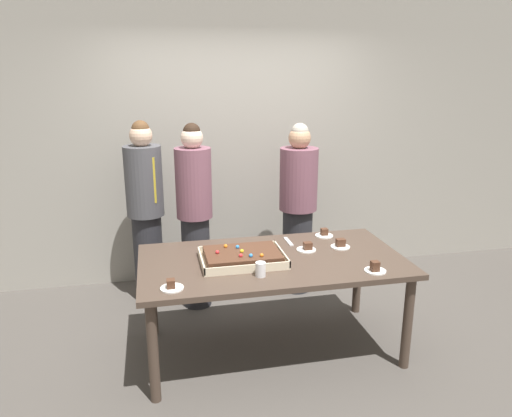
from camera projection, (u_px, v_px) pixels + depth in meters
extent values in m
plane|color=#4C4742|center=(271.00, 348.00, 3.78)|extent=(12.00, 12.00, 0.00)
cube|color=#9E998E|center=(234.00, 132.00, 4.87)|extent=(8.00, 0.12, 3.00)
cube|color=#47382D|center=(272.00, 261.00, 3.57)|extent=(1.95, 1.03, 0.04)
cylinder|color=#47382D|center=(153.00, 352.00, 3.09)|extent=(0.07, 0.07, 0.71)
cylinder|color=#47382D|center=(408.00, 323.00, 3.45)|extent=(0.07, 0.07, 0.71)
cylinder|color=#47382D|center=(152.00, 293.00, 3.91)|extent=(0.07, 0.07, 0.71)
cylinder|color=#47382D|center=(358.00, 274.00, 4.27)|extent=(0.07, 0.07, 0.71)
cube|color=beige|center=(242.00, 261.00, 3.51)|extent=(0.61, 0.44, 0.01)
cube|color=beige|center=(248.00, 268.00, 3.30)|extent=(0.61, 0.01, 0.05)
cube|color=beige|center=(237.00, 247.00, 3.71)|extent=(0.61, 0.01, 0.05)
cube|color=beige|center=(201.00, 260.00, 3.44)|extent=(0.01, 0.44, 0.05)
cube|color=beige|center=(282.00, 254.00, 3.57)|extent=(0.01, 0.44, 0.05)
cube|color=#4C2D1E|center=(242.00, 256.00, 3.50)|extent=(0.54, 0.37, 0.07)
sphere|color=orange|center=(262.00, 255.00, 3.40)|extent=(0.03, 0.03, 0.03)
sphere|color=red|center=(217.00, 252.00, 3.46)|extent=(0.03, 0.03, 0.03)
sphere|color=#2D84E0|center=(237.00, 247.00, 3.56)|extent=(0.03, 0.03, 0.03)
sphere|color=yellow|center=(242.00, 251.00, 3.48)|extent=(0.03, 0.03, 0.03)
sphere|color=orange|center=(226.00, 246.00, 3.58)|extent=(0.03, 0.03, 0.03)
sphere|color=#2D84E0|center=(251.00, 256.00, 3.39)|extent=(0.03, 0.03, 0.03)
sphere|color=red|center=(241.00, 255.00, 3.39)|extent=(0.03, 0.03, 0.03)
cylinder|color=white|center=(324.00, 236.00, 4.05)|extent=(0.15, 0.15, 0.01)
cube|color=#4C2D1E|center=(324.00, 232.00, 4.05)|extent=(0.05, 0.05, 0.05)
cylinder|color=white|center=(172.00, 288.00, 3.07)|extent=(0.15, 0.15, 0.01)
cube|color=#4C2D1E|center=(171.00, 284.00, 3.06)|extent=(0.05, 0.06, 0.06)
cylinder|color=white|center=(306.00, 250.00, 3.73)|extent=(0.15, 0.15, 0.01)
cube|color=#4C2D1E|center=(308.00, 246.00, 3.72)|extent=(0.06, 0.05, 0.06)
cylinder|color=white|center=(340.00, 247.00, 3.80)|extent=(0.15, 0.15, 0.01)
cube|color=#4C2D1E|center=(341.00, 242.00, 3.79)|extent=(0.07, 0.05, 0.06)
cylinder|color=white|center=(375.00, 271.00, 3.34)|extent=(0.15, 0.15, 0.01)
cube|color=#4C2D1E|center=(375.00, 266.00, 3.32)|extent=(0.05, 0.05, 0.07)
cylinder|color=white|center=(261.00, 269.00, 3.25)|extent=(0.07, 0.07, 0.10)
cube|color=silver|center=(288.00, 241.00, 3.92)|extent=(0.03, 0.20, 0.01)
cylinder|color=#28282D|center=(297.00, 250.00, 4.71)|extent=(0.29, 0.29, 0.82)
cylinder|color=#7A4C5B|center=(299.00, 179.00, 4.52)|extent=(0.36, 0.36, 0.59)
sphere|color=tan|center=(300.00, 138.00, 4.41)|extent=(0.21, 0.21, 0.21)
sphere|color=#B2A899|center=(300.00, 132.00, 4.39)|extent=(0.16, 0.16, 0.16)
cylinder|color=#28282D|center=(149.00, 257.00, 4.51)|extent=(0.27, 0.27, 0.83)
cylinder|color=#4C4C51|center=(144.00, 181.00, 4.31)|extent=(0.33, 0.33, 0.63)
cube|color=gold|center=(153.00, 180.00, 4.19)|extent=(0.04, 0.02, 0.40)
sphere|color=beige|center=(141.00, 136.00, 4.19)|extent=(0.20, 0.20, 0.20)
sphere|color=brown|center=(140.00, 129.00, 4.18)|extent=(0.16, 0.16, 0.16)
cylinder|color=#28282D|center=(196.00, 262.00, 4.38)|extent=(0.25, 0.25, 0.85)
cylinder|color=#7A4C5B|center=(194.00, 183.00, 4.18)|extent=(0.32, 0.32, 0.61)
sphere|color=beige|center=(192.00, 138.00, 4.08)|extent=(0.19, 0.19, 0.19)
sphere|color=black|center=(192.00, 132.00, 4.06)|extent=(0.15, 0.15, 0.15)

